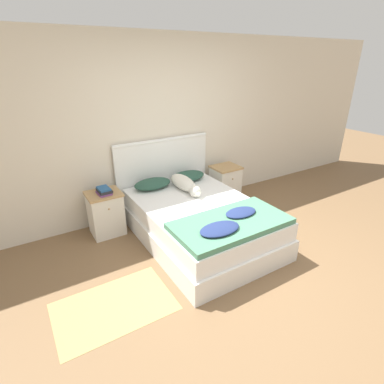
{
  "coord_description": "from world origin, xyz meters",
  "views": [
    {
      "loc": [
        -1.99,
        -1.84,
        2.2
      ],
      "look_at": [
        -0.11,
        1.22,
        0.6
      ],
      "focal_mm": 28.0,
      "sensor_mm": 36.0,
      "label": 1
    }
  ],
  "objects_px": {
    "nightstand_left": "(106,213)",
    "pillow_left": "(153,184)",
    "nightstand_right": "(225,183)",
    "pillow_right": "(188,176)",
    "bed": "(200,222)",
    "book_stack": "(104,191)",
    "dog": "(185,184)"
  },
  "relations": [
    {
      "from": "nightstand_left",
      "to": "pillow_left",
      "type": "xyz_separation_m",
      "value": [
        0.71,
        0.02,
        0.27
      ]
    },
    {
      "from": "nightstand_right",
      "to": "pillow_right",
      "type": "bearing_deg",
      "value": 178.54
    },
    {
      "from": "nightstand_right",
      "to": "pillow_left",
      "type": "height_order",
      "value": "pillow_left"
    },
    {
      "from": "bed",
      "to": "book_stack",
      "type": "height_order",
      "value": "book_stack"
    },
    {
      "from": "book_stack",
      "to": "bed",
      "type": "bearing_deg",
      "value": -37.05
    },
    {
      "from": "nightstand_left",
      "to": "book_stack",
      "type": "xyz_separation_m",
      "value": [
        0.01,
        -0.03,
        0.34
      ]
    },
    {
      "from": "dog",
      "to": "book_stack",
      "type": "xyz_separation_m",
      "value": [
        -1.08,
        0.23,
        0.05
      ]
    },
    {
      "from": "bed",
      "to": "nightstand_right",
      "type": "xyz_separation_m",
      "value": [
        1.0,
        0.78,
        0.06
      ]
    },
    {
      "from": "pillow_left",
      "to": "dog",
      "type": "bearing_deg",
      "value": -37.13
    },
    {
      "from": "nightstand_left",
      "to": "book_stack",
      "type": "height_order",
      "value": "book_stack"
    },
    {
      "from": "nightstand_left",
      "to": "pillow_left",
      "type": "bearing_deg",
      "value": 1.46
    },
    {
      "from": "bed",
      "to": "pillow_right",
      "type": "height_order",
      "value": "pillow_right"
    },
    {
      "from": "bed",
      "to": "nightstand_left",
      "type": "xyz_separation_m",
      "value": [
        -1.0,
        0.78,
        0.06
      ]
    },
    {
      "from": "nightstand_left",
      "to": "nightstand_right",
      "type": "height_order",
      "value": "same"
    },
    {
      "from": "nightstand_right",
      "to": "dog",
      "type": "bearing_deg",
      "value": -164.23
    },
    {
      "from": "nightstand_right",
      "to": "dog",
      "type": "distance_m",
      "value": 1.01
    },
    {
      "from": "nightstand_left",
      "to": "bed",
      "type": "bearing_deg",
      "value": -38.0
    },
    {
      "from": "nightstand_left",
      "to": "nightstand_right",
      "type": "xyz_separation_m",
      "value": [
        2.01,
        0.0,
        0.0
      ]
    },
    {
      "from": "pillow_left",
      "to": "dog",
      "type": "relative_size",
      "value": 0.67
    },
    {
      "from": "nightstand_left",
      "to": "dog",
      "type": "height_order",
      "value": "dog"
    },
    {
      "from": "nightstand_right",
      "to": "book_stack",
      "type": "height_order",
      "value": "book_stack"
    },
    {
      "from": "bed",
      "to": "nightstand_right",
      "type": "distance_m",
      "value": 1.28
    },
    {
      "from": "pillow_right",
      "to": "bed",
      "type": "bearing_deg",
      "value": -110.03
    },
    {
      "from": "nightstand_left",
      "to": "pillow_left",
      "type": "height_order",
      "value": "pillow_left"
    },
    {
      "from": "pillow_left",
      "to": "pillow_right",
      "type": "height_order",
      "value": "same"
    },
    {
      "from": "pillow_left",
      "to": "book_stack",
      "type": "height_order",
      "value": "book_stack"
    },
    {
      "from": "pillow_right",
      "to": "dog",
      "type": "xyz_separation_m",
      "value": [
        -0.22,
        -0.28,
        0.02
      ]
    },
    {
      "from": "nightstand_left",
      "to": "pillow_left",
      "type": "relative_size",
      "value": 1.11
    },
    {
      "from": "nightstand_right",
      "to": "book_stack",
      "type": "relative_size",
      "value": 2.67
    },
    {
      "from": "nightstand_left",
      "to": "pillow_right",
      "type": "bearing_deg",
      "value": 0.8
    },
    {
      "from": "bed",
      "to": "nightstand_right",
      "type": "relative_size",
      "value": 3.38
    },
    {
      "from": "nightstand_left",
      "to": "book_stack",
      "type": "relative_size",
      "value": 2.67
    }
  ]
}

